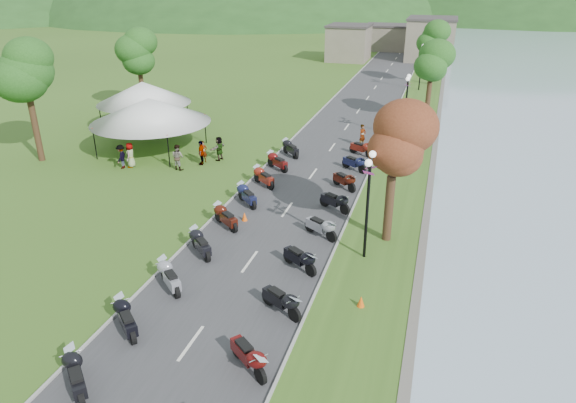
% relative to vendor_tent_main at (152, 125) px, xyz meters
% --- Properties ---
extents(road, '(7.00, 120.00, 0.02)m').
position_rel_vendor_tent_main_xyz_m(road, '(12.72, 10.67, -1.99)').
color(road, '#3E3E41').
rests_on(road, ground).
extents(hills_backdrop, '(360.00, 120.00, 76.00)m').
position_rel_vendor_tent_main_xyz_m(hills_backdrop, '(12.72, 170.67, -2.00)').
color(hills_backdrop, '#285621').
rests_on(hills_backdrop, ground).
extents(far_building, '(18.00, 16.00, 5.00)m').
position_rel_vendor_tent_main_xyz_m(far_building, '(10.72, 55.67, 0.50)').
color(far_building, gray).
rests_on(far_building, ground).
extents(moto_row_left, '(2.60, 35.66, 1.10)m').
position_rel_vendor_tent_main_xyz_m(moto_row_left, '(10.27, -14.87, -1.45)').
color(moto_row_left, '#331411').
rests_on(moto_row_left, ground).
extents(moto_row_right, '(2.60, 32.45, 1.10)m').
position_rel_vendor_tent_main_xyz_m(moto_row_right, '(15.19, -11.60, -1.45)').
color(moto_row_right, '#331411').
rests_on(moto_row_right, ground).
extents(vendor_tent_main, '(5.86, 5.86, 4.00)m').
position_rel_vendor_tent_main_xyz_m(vendor_tent_main, '(0.00, 0.00, 0.00)').
color(vendor_tent_main, white).
rests_on(vendor_tent_main, ground).
extents(vendor_tent_side, '(5.24, 5.24, 4.00)m').
position_rel_vendor_tent_main_xyz_m(vendor_tent_side, '(-3.80, 5.36, 0.00)').
color(vendor_tent_side, white).
rests_on(vendor_tent_side, ground).
extents(tree_park_left, '(3.79, 3.79, 10.54)m').
position_rel_vendor_tent_main_xyz_m(tree_park_left, '(-6.59, -4.25, 3.27)').
color(tree_park_left, '#2C6920').
rests_on(tree_park_left, ground).
extents(tree_lakeside, '(2.77, 2.77, 7.70)m').
position_rel_vendor_tent_main_xyz_m(tree_lakeside, '(18.52, -9.26, 1.85)').
color(tree_lakeside, '#2C6920').
rests_on(tree_lakeside, ground).
extents(pedestrian_a, '(0.70, 0.69, 1.56)m').
position_rel_vendor_tent_main_xyz_m(pedestrian_a, '(4.73, -1.30, -2.00)').
color(pedestrian_a, slate).
rests_on(pedestrian_a, ground).
extents(pedestrian_b, '(0.95, 0.68, 1.76)m').
position_rel_vendor_tent_main_xyz_m(pedestrian_b, '(3.69, -3.12, -2.00)').
color(pedestrian_b, slate).
rests_on(pedestrian_b, ground).
extents(pedestrian_c, '(0.66, 1.14, 1.66)m').
position_rel_vendor_tent_main_xyz_m(pedestrian_c, '(-0.10, -4.03, -2.00)').
color(pedestrian_c, slate).
rests_on(pedestrian_c, ground).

